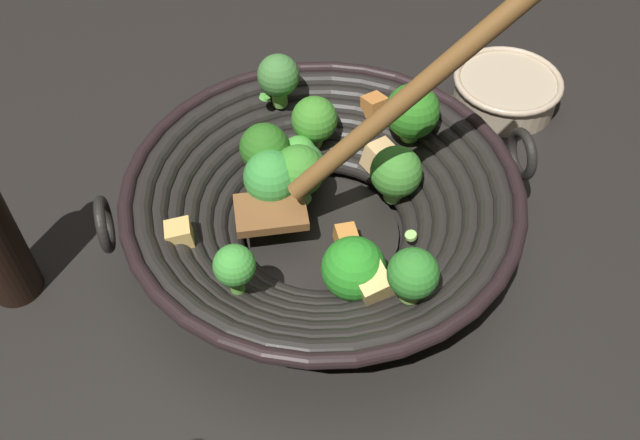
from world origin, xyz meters
The scene contains 3 objects.
ground_plane centered at (0.00, 0.00, 0.00)m, with size 4.00×4.00×0.00m, color black.
wok centered at (0.00, 0.00, 0.05)m, with size 0.39×0.42×0.28m.
prep_bowl centered at (-0.13, 0.28, 0.02)m, with size 0.13×0.13×0.04m.
Camera 1 is at (0.43, -0.15, 0.56)m, focal length 39.18 mm.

